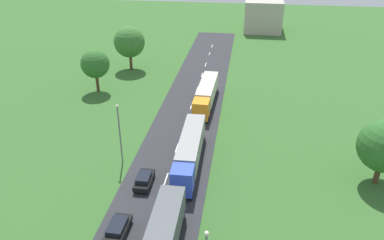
% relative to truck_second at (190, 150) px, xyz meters
% --- Properties ---
extents(road, '(10.00, 140.00, 0.06)m').
position_rel_truck_second_xyz_m(road, '(-2.31, -4.87, -2.10)').
color(road, '#2B2B30').
rests_on(road, ground).
extents(lane_marking_centre, '(0.16, 122.38, 0.01)m').
position_rel_truck_second_xyz_m(lane_marking_centre, '(-2.31, -7.50, -2.07)').
color(lane_marking_centre, white).
rests_on(lane_marking_centre, road).
extents(truck_second, '(2.78, 14.48, 3.54)m').
position_rel_truck_second_xyz_m(truck_second, '(0.00, 0.00, 0.00)').
color(truck_second, blue).
rests_on(truck_second, road).
extents(truck_third, '(2.81, 14.05, 3.43)m').
position_rel_truck_second_xyz_m(truck_third, '(0.03, 17.91, -0.07)').
color(truck_third, orange).
rests_on(truck_third, road).
extents(car_second, '(1.89, 4.59, 1.39)m').
position_rel_truck_second_xyz_m(car_second, '(-5.09, -13.23, -1.33)').
color(car_second, black).
rests_on(car_second, road).
extents(car_third, '(1.84, 3.98, 1.45)m').
position_rel_truck_second_xyz_m(car_third, '(-4.57, -4.97, -1.31)').
color(car_third, black).
rests_on(car_third, road).
extents(lamppost_second, '(0.36, 0.36, 8.16)m').
position_rel_truck_second_xyz_m(lamppost_second, '(-8.52, -0.78, 2.43)').
color(lamppost_second, slate).
rests_on(lamppost_second, ground).
extents(tree_oak, '(5.01, 5.01, 7.75)m').
position_rel_truck_second_xyz_m(tree_oak, '(-19.93, 20.86, 3.09)').
color(tree_oak, '#513823').
rests_on(tree_oak, ground).
extents(tree_pine, '(6.24, 6.24, 8.93)m').
position_rel_truck_second_xyz_m(tree_pine, '(-17.37, 33.14, 3.66)').
color(tree_pine, '#513823').
rests_on(tree_pine, ground).
extents(distant_building, '(10.22, 12.71, 8.46)m').
position_rel_truck_second_xyz_m(distant_building, '(10.16, 70.85, 2.10)').
color(distant_building, '#B2A899').
rests_on(distant_building, ground).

